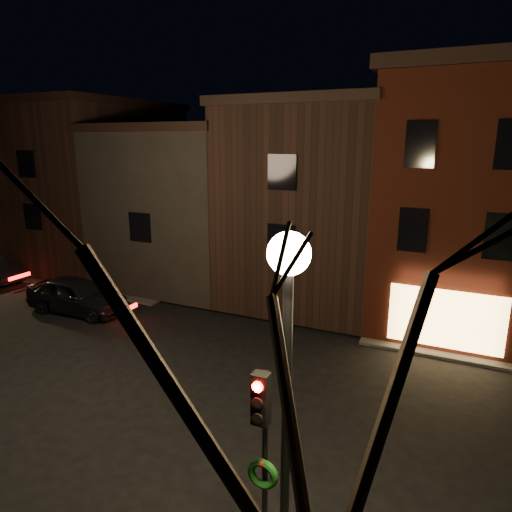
{
  "coord_description": "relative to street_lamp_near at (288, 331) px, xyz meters",
  "views": [
    {
      "loc": [
        8.31,
        -11.55,
        7.78
      ],
      "look_at": [
        0.74,
        4.63,
        3.2
      ],
      "focal_mm": 32.0,
      "sensor_mm": 36.0,
      "label": 1
    }
  ],
  "objects": [
    {
      "name": "row_building_c",
      "position": [
        -19.2,
        16.5,
        -0.09
      ],
      "size": [
        7.3,
        10.3,
        9.9
      ],
      "color": "black",
      "rests_on": "ground"
    },
    {
      "name": "traffic_signal",
      "position": [
        -0.6,
        0.49,
        -2.37
      ],
      "size": [
        0.58,
        0.38,
        4.05
      ],
      "color": "black",
      "rests_on": "sidewalk_near_right"
    },
    {
      "name": "parked_car_a",
      "position": [
        -13.78,
        8.96,
        -4.35
      ],
      "size": [
        4.93,
        2.15,
        1.65
      ],
      "primitive_type": "imported",
      "rotation": [
        0.0,
        0.0,
        1.61
      ],
      "color": "black",
      "rests_on": "ground"
    },
    {
      "name": "ground",
      "position": [
        -6.2,
        6.0,
        -5.18
      ],
      "size": [
        120.0,
        120.0,
        0.0
      ],
      "primitive_type": "plane",
      "color": "black",
      "rests_on": "ground"
    },
    {
      "name": "bare_tree_right",
      "position": [
        1.3,
        -2.5,
        0.97
      ],
      "size": [
        6.4,
        6.4,
        8.5
      ],
      "color": "black",
      "rests_on": "sidewalk_near_right"
    },
    {
      "name": "row_building_b",
      "position": [
        -11.95,
        16.5,
        -0.85
      ],
      "size": [
        7.8,
        10.3,
        8.4
      ],
      "color": "black",
      "rests_on": "ground"
    },
    {
      "name": "corner_building",
      "position": [
        1.8,
        15.47,
        0.22
      ],
      "size": [
        6.5,
        8.5,
        10.5
      ],
      "color": "#3F140B",
      "rests_on": "ground"
    },
    {
      "name": "sidewalk_far_left",
      "position": [
        -26.2,
        26.0,
        -5.12
      ],
      "size": [
        30.0,
        30.0,
        0.12
      ],
      "primitive_type": "cube",
      "color": "#2D2B28",
      "rests_on": "ground"
    },
    {
      "name": "row_building_a",
      "position": [
        -4.7,
        16.5,
        -0.34
      ],
      "size": [
        7.3,
        10.3,
        9.4
      ],
      "color": "black",
      "rests_on": "ground"
    },
    {
      "name": "street_lamp_near",
      "position": [
        0.0,
        0.0,
        0.0
      ],
      "size": [
        0.6,
        0.6,
        6.48
      ],
      "color": "black",
      "rests_on": "sidewalk_near_right"
    }
  ]
}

